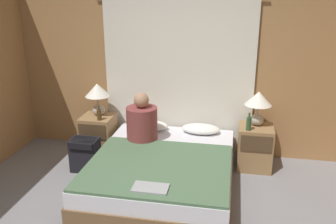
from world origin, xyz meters
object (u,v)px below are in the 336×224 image
lamp_left (98,94)px  laptop_on_bed (150,188)px  pillow_left (149,125)px  lamp_right (258,102)px  bed (163,172)px  nightstand_left (99,135)px  backpack_on_floor (85,153)px  beer_bottle_on_left_stand (99,115)px  pillow_right (201,129)px  person_left_in_bed (142,122)px  nightstand_right (255,147)px  beer_bottle_on_right_stand (249,123)px

lamp_left → laptop_on_bed: lamp_left is taller
pillow_left → lamp_right: bearing=-1.0°
bed → nightstand_left: (-1.09, 0.71, 0.09)m
bed → backpack_on_floor: backpack_on_floor is taller
backpack_on_floor → lamp_left: bearing=90.3°
bed → nightstand_left: 1.30m
beer_bottle_on_left_stand → pillow_right: bearing=9.4°
lamp_left → person_left_in_bed: 0.84m
bed → nightstand_right: size_ratio=3.43×
nightstand_left → beer_bottle_on_right_stand: size_ratio=2.53×
pillow_right → pillow_left: bearing=180.0°
pillow_right → person_left_in_bed: bearing=-152.4°
nightstand_right → pillow_right: (-0.73, 0.09, 0.17)m
person_left_in_bed → backpack_on_floor: person_left_in_bed is taller
pillow_right → beer_bottle_on_right_stand: (0.62, -0.23, 0.21)m
person_left_in_bed → backpack_on_floor: (-0.72, -0.21, -0.41)m
bed → pillow_right: 0.92m
lamp_right → pillow_left: 1.51m
nightstand_right → beer_bottle_on_left_stand: bearing=-176.4°
lamp_right → laptop_on_bed: 1.94m
beer_bottle_on_left_stand → laptop_on_bed: beer_bottle_on_left_stand is taller
lamp_right → laptop_on_bed: lamp_right is taller
pillow_right → lamp_left: bearing=-179.0°
nightstand_left → lamp_left: size_ratio=1.28×
pillow_left → beer_bottle_on_right_stand: beer_bottle_on_right_stand is taller
lamp_left → lamp_right: 2.17m
lamp_right → backpack_on_floor: bearing=-165.5°
bed → beer_bottle_on_right_stand: 1.23m
person_left_in_bed → laptop_on_bed: person_left_in_bed is taller
beer_bottle_on_left_stand → laptop_on_bed: (1.03, -1.36, -0.22)m
person_left_in_bed → pillow_right: bearing=27.6°
backpack_on_floor → laptop_on_bed: bearing=-41.8°
pillow_right → backpack_on_floor: 1.57m
pillow_left → pillow_right: bearing=0.0°
lamp_right → beer_bottle_on_right_stand: 0.32m
bed → beer_bottle_on_right_stand: bearing=30.5°
pillow_left → laptop_on_bed: (0.39, -1.58, -0.02)m
bed → beer_bottle_on_left_stand: 1.24m
nightstand_right → pillow_right: size_ratio=1.12×
bed → laptop_on_bed: (0.03, -0.78, 0.24)m
lamp_right → pillow_right: size_ratio=0.88×
bed → person_left_in_bed: 0.72m
pillow_right → laptop_on_bed: (-0.33, -1.58, -0.02)m
lamp_right → nightstand_left: bearing=-178.2°
backpack_on_floor → pillow_left: bearing=39.0°
nightstand_right → lamp_left: lamp_left is taller
beer_bottle_on_right_stand → backpack_on_floor: beer_bottle_on_right_stand is taller
lamp_left → pillow_left: 0.85m
beer_bottle_on_right_stand → backpack_on_floor: size_ratio=0.52×
nightstand_left → beer_bottle_on_left_stand: beer_bottle_on_left_stand is taller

